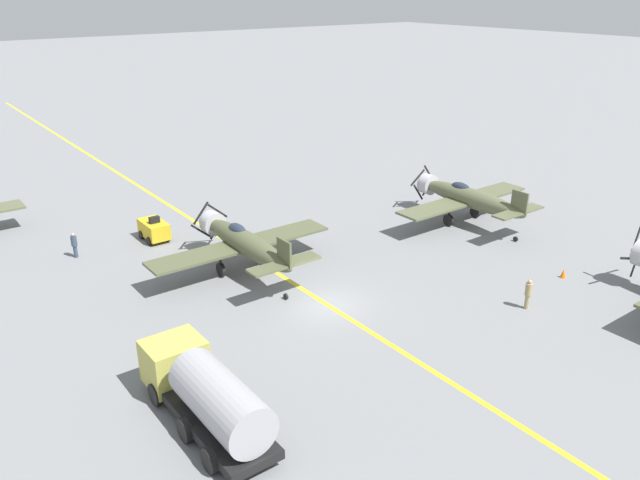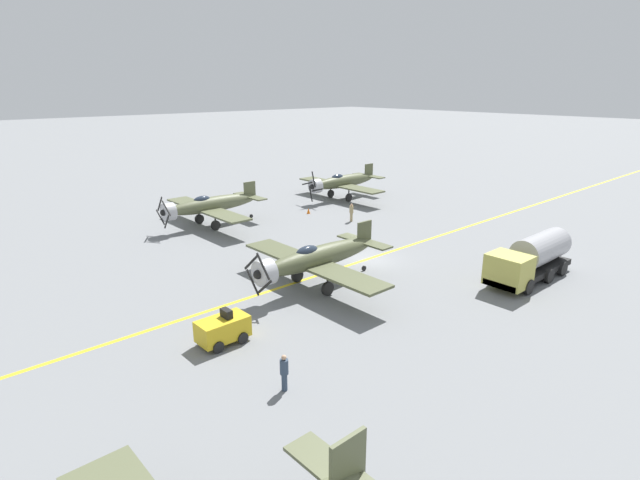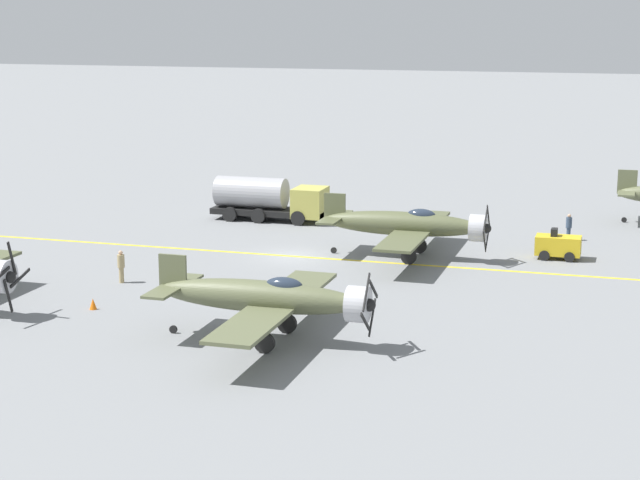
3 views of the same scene
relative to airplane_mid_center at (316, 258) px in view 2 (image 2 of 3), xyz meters
name	(u,v)px [view 2 (image 2 of 3)]	position (x,y,z in m)	size (l,w,h in m)	color
ground_plane	(367,259)	(1.49, -6.45, -2.01)	(400.00, 400.00, 0.00)	slate
taxiway_stripe	(367,259)	(1.49, -6.45, -2.01)	(0.30, 160.00, 0.01)	yellow
airplane_mid_center	(316,258)	(0.00, 0.00, 0.00)	(12.00, 9.98, 3.65)	#525739
airplane_near_right	(342,182)	(17.87, -19.73, 0.00)	(12.00, 9.98, 3.75)	#535839
airplane_mid_right	(210,205)	(17.72, -2.43, 0.00)	(12.00, 9.98, 3.65)	#595E40
fuel_tanker	(531,258)	(-8.63, -11.66, -0.50)	(2.68, 8.00, 2.98)	black
tow_tractor	(223,329)	(-2.39, 8.42, -1.22)	(1.57, 2.60, 1.79)	gold
ground_crew_walking	(284,371)	(-7.78, 8.66, -1.08)	(0.37, 0.37, 1.71)	#334256
ground_crew_inspecting	(351,212)	(10.10, -13.47, -1.05)	(0.38, 0.38, 1.76)	tan
traffic_cone	(308,211)	(15.23, -12.39, -1.74)	(0.36, 0.36, 0.55)	orange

